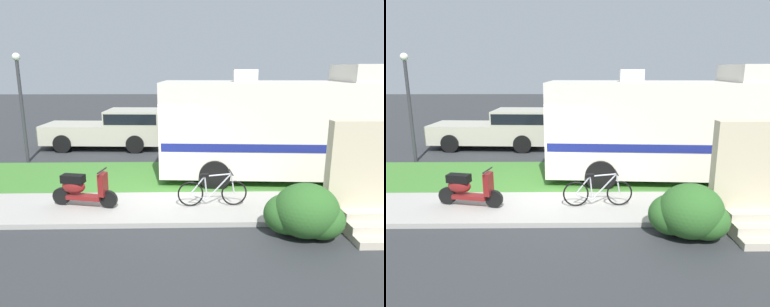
% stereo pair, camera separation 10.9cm
% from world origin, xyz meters
% --- Properties ---
extents(ground_plane, '(80.00, 80.00, 0.00)m').
position_xyz_m(ground_plane, '(0.00, 0.00, 0.00)').
color(ground_plane, '#2D3033').
extents(sidewalk, '(24.00, 2.00, 0.12)m').
position_xyz_m(sidewalk, '(0.00, -1.20, 0.06)').
color(sidewalk, '#9E9B93').
rests_on(sidewalk, ground).
extents(grass_strip, '(24.00, 3.40, 0.08)m').
position_xyz_m(grass_strip, '(0.00, 1.50, 0.04)').
color(grass_strip, '#3D752D').
rests_on(grass_strip, ground).
extents(motorhome_rv, '(7.31, 2.87, 3.58)m').
position_xyz_m(motorhome_rv, '(3.99, 1.26, 1.70)').
color(motorhome_rv, silver).
rests_on(motorhome_rv, ground).
extents(scooter, '(1.68, 0.61, 0.97)m').
position_xyz_m(scooter, '(-1.58, -1.14, 0.58)').
color(scooter, black).
rests_on(scooter, ground).
extents(bicycle, '(1.73, 0.52, 0.88)m').
position_xyz_m(bicycle, '(1.65, -1.20, 0.49)').
color(bicycle, black).
rests_on(bicycle, ground).
extents(pickup_truck_near, '(5.21, 2.29, 1.71)m').
position_xyz_m(pickup_truck_near, '(-2.12, 5.96, 0.93)').
color(pickup_truck_near, '#B7B29E').
rests_on(pickup_truck_near, ground).
extents(porch_steps, '(2.00, 1.26, 2.40)m').
position_xyz_m(porch_steps, '(5.07, -2.29, 0.97)').
color(porch_steps, '#BCB29E').
rests_on(porch_steps, ground).
extents(bush_by_porch, '(1.61, 1.21, 1.14)m').
position_xyz_m(bush_by_porch, '(3.45, -2.69, 0.54)').
color(bush_by_porch, '#2D6026').
rests_on(bush_by_porch, ground).
extents(bottle_green, '(0.07, 0.07, 0.23)m').
position_xyz_m(bottle_green, '(4.82, -0.75, 0.22)').
color(bottle_green, navy).
rests_on(bottle_green, ground).
extents(street_lamp_post, '(0.28, 0.28, 4.00)m').
position_xyz_m(street_lamp_post, '(-4.97, 3.60, 2.45)').
color(street_lamp_post, '#333338').
rests_on(street_lamp_post, ground).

